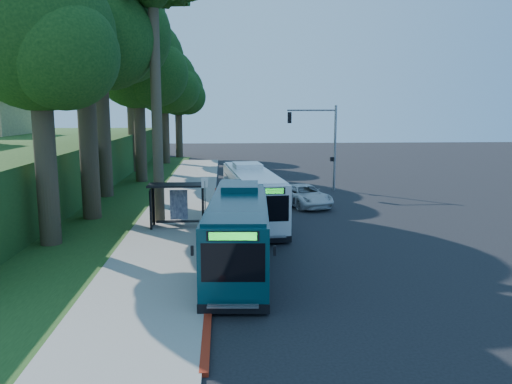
{
  "coord_description": "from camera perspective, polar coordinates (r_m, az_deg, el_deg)",
  "views": [
    {
      "loc": [
        -4.47,
        -30.62,
        6.63
      ],
      "look_at": [
        -2.34,
        1.0,
        1.39
      ],
      "focal_mm": 35.0,
      "sensor_mm": 36.0,
      "label": 1
    }
  ],
  "objects": [
    {
      "name": "pickup",
      "position": [
        34.9,
        5.51,
        -0.39
      ],
      "size": [
        3.92,
        5.76,
        1.46
      ],
      "primitive_type": "imported",
      "rotation": [
        0.0,
        0.0,
        0.31
      ],
      "color": "silver",
      "rests_on": "ground"
    },
    {
      "name": "tree_5",
      "position": [
        70.89,
        -8.84,
        11.15
      ],
      "size": [
        7.35,
        7.0,
        12.86
      ],
      "color": "#382B1E",
      "rests_on": "ground"
    },
    {
      "name": "bus_shelter",
      "position": [
        28.31,
        -9.45,
        -0.56
      ],
      "size": [
        3.2,
        1.51,
        2.55
      ],
      "color": "black",
      "rests_on": "ground"
    },
    {
      "name": "grass_verge",
      "position": [
        37.22,
        -17.05,
        -1.25
      ],
      "size": [
        8.0,
        70.0,
        0.06
      ],
      "primitive_type": "cube",
      "color": "#234719",
      "rests_on": "ground"
    },
    {
      "name": "teal_bus",
      "position": [
        21.45,
        -1.95,
        -4.17
      ],
      "size": [
        3.1,
        11.16,
        3.29
      ],
      "rotation": [
        0.0,
        0.0,
        -0.07
      ],
      "color": "#0A2F37",
      "rests_on": "ground"
    },
    {
      "name": "tree_4",
      "position": [
        63.06,
        -10.4,
        12.04
      ],
      "size": [
        8.4,
        8.0,
        14.14
      ],
      "color": "#382B1E",
      "rests_on": "ground"
    },
    {
      "name": "tree_0",
      "position": [
        31.94,
        -19.06,
        17.11
      ],
      "size": [
        8.4,
        8.0,
        15.7
      ],
      "color": "#382B1E",
      "rests_on": "ground"
    },
    {
      "name": "white_bus",
      "position": [
        29.9,
        -0.53,
        -0.26
      ],
      "size": [
        3.34,
        11.3,
        3.32
      ],
      "rotation": [
        0.0,
        0.0,
        0.09
      ],
      "color": "white",
      "rests_on": "ground"
    },
    {
      "name": "sidewalk",
      "position": [
        31.44,
        -8.95,
        -2.8
      ],
      "size": [
        4.5,
        70.0,
        0.12
      ],
      "primitive_type": "cube",
      "color": "gray",
      "rests_on": "ground"
    },
    {
      "name": "red_curb",
      "position": [
        27.42,
        -4.87,
        -4.5
      ],
      "size": [
        0.25,
        30.0,
        0.13
      ],
      "primitive_type": "cube",
      "color": "maroon",
      "rests_on": "ground"
    },
    {
      "name": "tree_1",
      "position": [
        40.08,
        -17.5,
        17.71
      ],
      "size": [
        10.5,
        10.0,
        18.26
      ],
      "color": "#382B1E",
      "rests_on": "ground"
    },
    {
      "name": "traffic_signal_pole",
      "position": [
        41.51,
        7.66,
        6.25
      ],
      "size": [
        4.1,
        0.3,
        7.0
      ],
      "color": "gray",
      "rests_on": "ground"
    },
    {
      "name": "tree_3",
      "position": [
        55.66,
        -14.04,
        14.62
      ],
      "size": [
        10.08,
        9.6,
        17.28
      ],
      "color": "#382B1E",
      "rests_on": "ground"
    },
    {
      "name": "tree_6",
      "position": [
        26.19,
        -23.51,
        15.37
      ],
      "size": [
        7.56,
        7.2,
        13.74
      ],
      "color": "#382B1E",
      "rests_on": "ground"
    },
    {
      "name": "tree_2",
      "position": [
        47.35,
        -13.26,
        13.79
      ],
      "size": [
        8.82,
        8.4,
        15.12
      ],
      "color": "#382B1E",
      "rests_on": "ground"
    },
    {
      "name": "palm_tree",
      "position": [
        29.92,
        -11.68,
        20.27
      ],
      "size": [
        4.2,
        4.2,
        14.4
      ],
      "color": "#4C3F2D",
      "rests_on": "ground"
    },
    {
      "name": "stop_sign_pole",
      "position": [
        26.04,
        -5.85,
        -0.73
      ],
      "size": [
        0.35,
        0.06,
        3.17
      ],
      "color": "gray",
      "rests_on": "ground"
    },
    {
      "name": "ground",
      "position": [
        31.65,
        4.35,
        -2.74
      ],
      "size": [
        140.0,
        140.0,
        0.0
      ],
      "primitive_type": "plane",
      "color": "black",
      "rests_on": "ground"
    }
  ]
}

